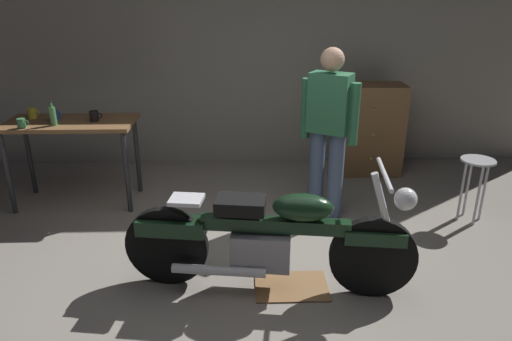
{
  "coord_description": "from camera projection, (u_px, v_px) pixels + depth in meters",
  "views": [
    {
      "loc": [
        -0.1,
        -3.19,
        2.17
      ],
      "look_at": [
        0.03,
        0.7,
        0.65
      ],
      "focal_mm": 33.05,
      "sensor_mm": 36.0,
      "label": 1
    }
  ],
  "objects": [
    {
      "name": "mug_green_speckled",
      "position": [
        22.0,
        123.0,
        4.53
      ],
      "size": [
        0.11,
        0.08,
        0.09
      ],
      "color": "#3D7F4C",
      "rests_on": "workbench"
    },
    {
      "name": "ground_plane",
      "position": [
        255.0,
        278.0,
        3.77
      ],
      "size": [
        12.0,
        12.0,
        0.0
      ],
      "primitive_type": "plane",
      "color": "gray"
    },
    {
      "name": "wooden_dresser",
      "position": [
        368.0,
        129.0,
        5.75
      ],
      "size": [
        0.8,
        0.47,
        1.1
      ],
      "color": "brown",
      "rests_on": "ground_plane"
    },
    {
      "name": "motorcycle",
      "position": [
        270.0,
        237.0,
        3.48
      ],
      "size": [
        2.18,
        0.63,
        1.0
      ],
      "rotation": [
        0.0,
        0.0,
        -0.14
      ],
      "color": "black",
      "rests_on": "ground_plane"
    },
    {
      "name": "mug_yellow_tall",
      "position": [
        32.0,
        113.0,
        4.86
      ],
      "size": [
        0.12,
        0.08,
        0.11
      ],
      "color": "yellow",
      "rests_on": "workbench"
    },
    {
      "name": "drip_tray",
      "position": [
        291.0,
        286.0,
        3.65
      ],
      "size": [
        0.56,
        0.4,
        0.01
      ],
      "primitive_type": "cube",
      "color": "olive",
      "rests_on": "ground_plane"
    },
    {
      "name": "shop_stool",
      "position": [
        476.0,
        173.0,
        4.53
      ],
      "size": [
        0.32,
        0.32,
        0.64
      ],
      "color": "#B2B2B7",
      "rests_on": "ground_plane"
    },
    {
      "name": "back_wall",
      "position": [
        248.0,
        41.0,
        5.81
      ],
      "size": [
        8.0,
        0.12,
        3.1
      ],
      "primitive_type": "cube",
      "color": "gray",
      "rests_on": "ground_plane"
    },
    {
      "name": "bottle",
      "position": [
        53.0,
        116.0,
        4.6
      ],
      "size": [
        0.06,
        0.06,
        0.24
      ],
      "color": "#4C8C4C",
      "rests_on": "workbench"
    },
    {
      "name": "mug_blue_enamel",
      "position": [
        55.0,
        116.0,
        4.77
      ],
      "size": [
        0.12,
        0.09,
        0.11
      ],
      "color": "#2D51AD",
      "rests_on": "workbench"
    },
    {
      "name": "mug_black_matte",
      "position": [
        94.0,
        116.0,
        4.76
      ],
      "size": [
        0.12,
        0.09,
        0.11
      ],
      "color": "black",
      "rests_on": "workbench"
    },
    {
      "name": "person_standing",
      "position": [
        329.0,
        127.0,
        4.48
      ],
      "size": [
        0.51,
        0.38,
        1.67
      ],
      "rotation": [
        0.0,
        0.0,
        2.62
      ],
      "color": "slate",
      "rests_on": "ground_plane"
    },
    {
      "name": "workbench",
      "position": [
        71.0,
        132.0,
        4.83
      ],
      "size": [
        1.3,
        0.64,
        0.9
      ],
      "color": "brown",
      "rests_on": "ground_plane"
    }
  ]
}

